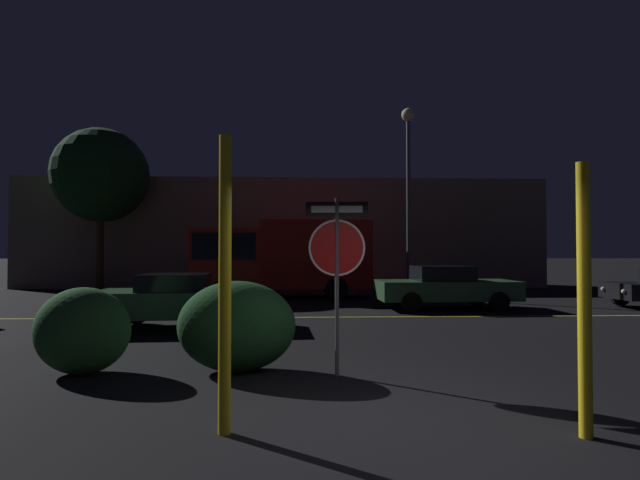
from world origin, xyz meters
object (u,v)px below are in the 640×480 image
object	(u,v)px
hedge_bush_0	(83,331)
passing_car_1	(180,300)
yellow_pole_left	(225,284)
delivery_truck	(279,255)
passing_car_2	(445,287)
tree_0	(101,176)
street_lamp	(408,165)
yellow_pole_right	(584,299)
hedge_bush_1	(237,326)
stop_sign	(337,250)

from	to	relation	value
hedge_bush_0	passing_car_1	distance (m)	4.41
yellow_pole_left	delivery_truck	bearing A→B (deg)	90.32
yellow_pole_left	passing_car_2	world-z (taller)	yellow_pole_left
passing_car_2	tree_0	xyz separation A→B (m)	(-13.70, 7.45, 4.60)
street_lamp	yellow_pole_right	bearing A→B (deg)	-95.88
yellow_pole_left	yellow_pole_right	bearing A→B (deg)	-4.01
delivery_truck	street_lamp	size ratio (longest dim) A/B	0.92
yellow_pole_right	hedge_bush_1	distance (m)	4.72
hedge_bush_0	street_lamp	distance (m)	14.89
stop_sign	passing_car_1	world-z (taller)	stop_sign
yellow_pole_left	tree_0	world-z (taller)	tree_0
hedge_bush_1	passing_car_2	bearing A→B (deg)	55.35
passing_car_1	delivery_truck	size ratio (longest dim) A/B	0.58
passing_car_2	street_lamp	bearing A→B (deg)	-176.79
yellow_pole_right	passing_car_1	bearing A→B (deg)	128.19
hedge_bush_1	passing_car_1	bearing A→B (deg)	113.58
yellow_pole_left	street_lamp	world-z (taller)	street_lamp
yellow_pole_right	hedge_bush_0	distance (m)	6.61
passing_car_2	stop_sign	bearing A→B (deg)	-27.22
yellow_pole_right	delivery_truck	bearing A→B (deg)	103.66
hedge_bush_0	passing_car_1	world-z (taller)	passing_car_1
yellow_pole_left	yellow_pole_right	size ratio (longest dim) A/B	1.11
hedge_bush_0	tree_0	distance (m)	17.27
hedge_bush_0	passing_car_2	size ratio (longest dim) A/B	0.31
stop_sign	hedge_bush_0	size ratio (longest dim) A/B	1.87
yellow_pole_right	delivery_truck	size ratio (longest dim) A/B	0.39
passing_car_1	tree_0	distance (m)	13.61
passing_car_2	hedge_bush_0	bearing A→B (deg)	-45.17
stop_sign	hedge_bush_1	size ratio (longest dim) A/B	1.46
yellow_pole_left	passing_car_1	size ratio (longest dim) A/B	0.74
stop_sign	yellow_pole_right	xyz separation A→B (m)	(2.24, -2.51, -0.49)
delivery_truck	street_lamp	bearing A→B (deg)	-92.61
passing_car_1	passing_car_2	size ratio (longest dim) A/B	0.91
passing_car_1	stop_sign	bearing A→B (deg)	32.92
passing_car_1	tree_0	world-z (taller)	tree_0
yellow_pole_left	stop_sign	bearing A→B (deg)	60.30
yellow_pole_left	street_lamp	distance (m)	15.81
hedge_bush_0	tree_0	world-z (taller)	tree_0
yellow_pole_left	hedge_bush_1	size ratio (longest dim) A/B	1.68
stop_sign	delivery_truck	xyz separation A→B (m)	(-1.37, 12.33, -0.16)
passing_car_1	yellow_pole_right	bearing A→B (deg)	34.99
hedge_bush_1	tree_0	xyz separation A→B (m)	(-8.15, 15.48, 4.61)
hedge_bush_1	tree_0	size ratio (longest dim) A/B	0.24
street_lamp	tree_0	xyz separation A→B (m)	(-13.40, 3.54, 0.06)
yellow_pole_right	passing_car_2	size ratio (longest dim) A/B	0.61
yellow_pole_left	tree_0	bearing A→B (deg)	114.83
stop_sign	tree_0	size ratio (longest dim) A/B	0.35
yellow_pole_left	hedge_bush_0	size ratio (longest dim) A/B	2.15
yellow_pole_right	passing_car_2	distance (m)	11.02
street_lamp	passing_car_2	bearing A→B (deg)	-85.52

